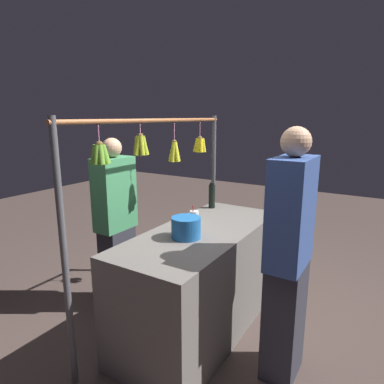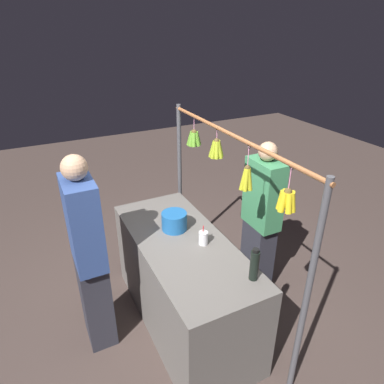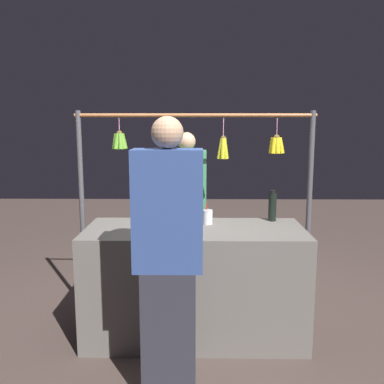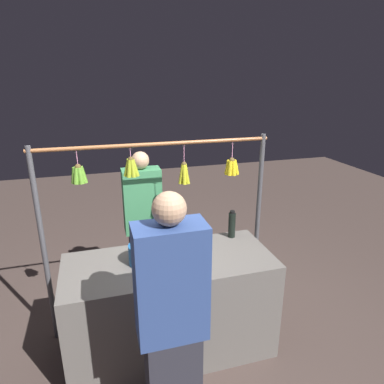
% 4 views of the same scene
% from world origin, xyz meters
% --- Properties ---
extents(ground_plane, '(12.00, 12.00, 0.00)m').
position_xyz_m(ground_plane, '(0.00, 0.00, 0.00)').
color(ground_plane, '#493A35').
extents(market_counter, '(1.68, 0.71, 0.87)m').
position_xyz_m(market_counter, '(0.00, 0.00, 0.44)').
color(market_counter, '#66605B').
rests_on(market_counter, ground).
extents(display_rack, '(2.02, 0.14, 1.77)m').
position_xyz_m(display_rack, '(-0.00, -0.42, 1.25)').
color(display_rack, '#4C4C51').
rests_on(display_rack, ground).
extents(water_bottle, '(0.06, 0.06, 0.26)m').
position_xyz_m(water_bottle, '(-0.64, -0.26, 0.99)').
color(water_bottle, black).
rests_on(water_bottle, market_counter).
extents(blue_bucket, '(0.22, 0.22, 0.16)m').
position_xyz_m(blue_bucket, '(0.21, -0.02, 0.95)').
color(blue_bucket, '#1F5FA6').
rests_on(blue_bucket, market_counter).
extents(drink_cup, '(0.08, 0.08, 0.17)m').
position_xyz_m(drink_cup, '(-0.10, -0.14, 0.93)').
color(drink_cup, silver).
rests_on(drink_cup, market_counter).
extents(vendor_person, '(0.38, 0.20, 1.58)m').
position_xyz_m(vendor_person, '(0.08, -0.87, 0.78)').
color(vendor_person, '#2D2D38').
rests_on(vendor_person, ground).
extents(customer_person, '(0.41, 0.22, 1.71)m').
position_xyz_m(customer_person, '(0.15, 0.74, 0.84)').
color(customer_person, '#2D2D38').
rests_on(customer_person, ground).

